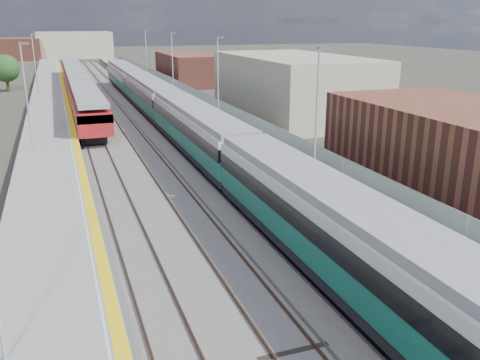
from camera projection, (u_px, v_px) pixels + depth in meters
ground at (139, 116)px, 55.18m from camera, size 320.00×320.00×0.00m
ballast_bed at (115, 114)px, 56.69m from camera, size 10.50×155.00×0.06m
tracks at (118, 110)px, 58.36m from camera, size 8.96×160.00×0.17m
platform_right at (181, 105)px, 58.96m from camera, size 4.70×155.00×8.52m
platform_left at (50, 113)px, 54.34m from camera, size 4.30×155.00×8.52m
buildings at (6, 18)px, 125.66m from camera, size 72.00×185.50×40.00m
green_train at (169, 108)px, 46.79m from camera, size 2.90×80.70×3.19m
red_train at (77, 84)px, 65.54m from camera, size 2.81×56.92×3.54m
tree_c at (5, 68)px, 73.42m from camera, size 3.94×3.94×5.33m
tree_d at (274, 62)px, 80.35m from camera, size 4.39×4.39×5.95m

